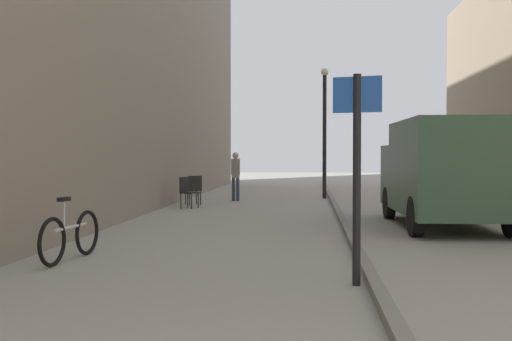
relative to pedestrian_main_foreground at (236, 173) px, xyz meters
The scene contains 9 objects.
ground_plane 7.57m from the pedestrian_main_foreground, 76.50° to the right, with size 80.00×80.00×0.00m, color gray.
kerb_strip 8.08m from the pedestrian_main_foreground, 65.47° to the right, with size 0.16×40.00×0.12m, color slate.
pedestrian_main_foreground is the anchor object (origin of this frame).
delivery_van 8.92m from the pedestrian_main_foreground, 51.76° to the right, with size 2.17×4.87×2.34m.
street_sign_post 13.47m from the pedestrian_main_foreground, 76.54° to the right, with size 0.59×0.18×2.60m.
lamp_post 3.84m from the pedestrian_main_foreground, 25.03° to the left, with size 0.28×0.28×4.76m.
bicycle_leaning 11.81m from the pedestrian_main_foreground, 95.19° to the right, with size 0.26×1.77×0.98m.
cafe_chair_near_window 3.12m from the pedestrian_main_foreground, 111.02° to the right, with size 0.57×0.57×0.94m.
cafe_chair_by_doorway 2.13m from the pedestrian_main_foreground, 122.31° to the right, with size 0.61×0.61×0.94m.
Camera 1 is at (0.80, -1.17, 1.62)m, focal length 41.83 mm.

